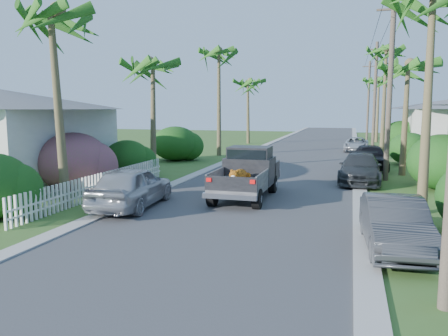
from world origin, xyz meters
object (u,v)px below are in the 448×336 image
(palm_r_b, at_px, (408,64))
(palm_r_d, at_px, (379,79))
(utility_pole_b, at_px, (390,89))
(palm_l_b, at_px, (152,62))
(palm_l_d, at_px, (248,81))
(pickup_truck, at_px, (248,172))
(palm_l_c, at_px, (219,51))
(utility_pole_d, at_px, (368,100))
(parked_car_ln, at_px, (132,187))
(parked_car_rd, at_px, (356,145))
(palm_l_a, at_px, (53,12))
(parked_car_rn, at_px, (395,225))
(parked_car_rm, at_px, (360,169))
(palm_r_c, at_px, (387,50))
(parked_car_rf, at_px, (370,157))
(utility_pole_c, at_px, (375,97))

(palm_r_b, height_order, palm_r_d, palm_r_d)
(utility_pole_b, bearing_deg, palm_l_b, -175.39)
(palm_l_d, bearing_deg, pickup_truck, -76.83)
(palm_l_c, bearing_deg, utility_pole_d, 61.08)
(parked_car_ln, bearing_deg, palm_l_b, -73.83)
(pickup_truck, height_order, parked_car_rd, pickup_truck)
(palm_l_a, distance_m, palm_l_d, 31.01)
(parked_car_ln, bearing_deg, utility_pole_d, -107.35)
(parked_car_rn, xyz_separation_m, parked_car_rd, (-0.70, 27.00, -0.09))
(parked_car_rm, xyz_separation_m, palm_r_c, (1.87, 14.10, 7.41))
(palm_l_b, distance_m, utility_pole_d, 33.42)
(parked_car_ln, bearing_deg, palm_r_c, -118.13)
(parked_car_rn, bearing_deg, parked_car_rm, 89.85)
(palm_l_b, bearing_deg, utility_pole_d, 68.20)
(palm_l_a, bearing_deg, palm_r_d, 71.06)
(pickup_truck, xyz_separation_m, parked_car_ln, (-3.62, -3.23, -0.24))
(parked_car_ln, xyz_separation_m, palm_r_d, (10.32, 36.19, 5.97))
(parked_car_rn, xyz_separation_m, utility_pole_d, (0.60, 41.73, 3.92))
(utility_pole_d, bearing_deg, parked_car_rn, -90.82)
(parked_car_ln, height_order, palm_l_a, palm_l_a)
(parked_car_rn, height_order, palm_r_b, palm_r_b)
(parked_car_rm, distance_m, parked_car_rd, 16.38)
(palm_l_b, bearing_deg, palm_r_b, 12.62)
(parked_car_rn, xyz_separation_m, parked_car_rf, (0.00, 15.82, 0.07))
(parked_car_ln, relative_size, palm_l_a, 0.55)
(parked_car_rm, height_order, palm_l_d, palm_l_d)
(parked_car_rn, relative_size, parked_car_rf, 0.93)
(palm_r_d, distance_m, utility_pole_d, 3.79)
(parked_car_rn, distance_m, utility_pole_c, 27.02)
(utility_pole_c, xyz_separation_m, utility_pole_d, (0.00, 15.00, 0.00))
(parked_car_rf, bearing_deg, palm_r_b, -57.45)
(palm_l_b, xyz_separation_m, palm_l_d, (0.30, 22.00, 0.29))
(palm_l_d, bearing_deg, utility_pole_b, -60.05)
(pickup_truck, relative_size, utility_pole_c, 0.57)
(palm_l_b, bearing_deg, palm_l_a, -86.19)
(parked_car_rm, height_order, palm_l_a, palm_l_a)
(parked_car_rf, bearing_deg, palm_r_d, 81.50)
(parked_car_rm, relative_size, parked_car_rf, 1.10)
(pickup_truck, xyz_separation_m, utility_pole_d, (5.79, 35.96, 3.59))
(palm_l_c, distance_m, palm_l_d, 12.10)
(palm_r_b, xyz_separation_m, palm_r_c, (-0.40, 11.00, 2.16))
(parked_car_rf, distance_m, parked_car_rd, 11.20)
(palm_r_b, bearing_deg, parked_car_ln, -132.94)
(palm_r_d, bearing_deg, utility_pole_b, -91.91)
(palm_l_c, xyz_separation_m, utility_pole_c, (11.60, 6.00, -3.31))
(parked_car_rn, distance_m, parked_car_rd, 27.01)
(parked_car_rd, height_order, parked_car_ln, parked_car_ln)
(parked_car_rd, relative_size, utility_pole_d, 0.47)
(palm_l_d, distance_m, palm_r_d, 14.32)
(parked_car_ln, xyz_separation_m, palm_l_a, (-2.38, -0.81, 6.16))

